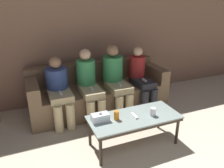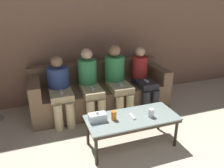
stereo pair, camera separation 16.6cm
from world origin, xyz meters
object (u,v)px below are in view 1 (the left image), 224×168
at_px(cup_near_left, 153,112).
at_px(seated_person_mid_left, 89,83).
at_px(game_remote, 134,116).
at_px(seated_person_mid_right, 115,77).
at_px(coffee_table, 134,119).
at_px(tissue_box, 100,118).
at_px(couch, 98,92).
at_px(seated_person_left_end, 59,88).
at_px(seated_person_right_end, 140,77).
at_px(cup_near_right, 116,115).

relative_size(cup_near_left, seated_person_mid_left, 0.10).
height_order(cup_near_left, game_remote, cup_near_left).
distance_m(seated_person_mid_left, seated_person_mid_right, 0.48).
bearing_deg(cup_near_left, coffee_table, 162.86).
bearing_deg(coffee_table, seated_person_mid_left, 106.85).
bearing_deg(tissue_box, couch, 72.00).
distance_m(cup_near_left, seated_person_left_end, 1.50).
bearing_deg(game_remote, cup_near_left, -17.14).
xyz_separation_m(seated_person_left_end, seated_person_right_end, (1.44, -0.02, 0.00)).
bearing_deg(coffee_table, seated_person_mid_right, 80.33).
height_order(tissue_box, seated_person_right_end, seated_person_right_end).
relative_size(seated_person_left_end, seated_person_mid_left, 0.93).
relative_size(seated_person_left_end, seated_person_right_end, 0.96).
relative_size(cup_near_right, seated_person_right_end, 0.11).
xyz_separation_m(couch, tissue_box, (-0.38, -1.18, 0.19)).
bearing_deg(seated_person_mid_left, seated_person_right_end, -0.34).
distance_m(seated_person_left_end, seated_person_right_end, 1.44).
xyz_separation_m(cup_near_left, seated_person_left_end, (-1.02, 1.10, 0.08)).
bearing_deg(seated_person_left_end, seated_person_right_end, -0.86).
distance_m(cup_near_right, game_remote, 0.25).
bearing_deg(tissue_box, seated_person_mid_left, 81.42).
xyz_separation_m(coffee_table, seated_person_mid_right, (0.18, 1.03, 0.22)).
bearing_deg(seated_person_left_end, tissue_box, -70.69).
relative_size(tissue_box, seated_person_right_end, 0.20).
bearing_deg(couch, cup_near_left, -77.15).
height_order(cup_near_right, seated_person_mid_right, seated_person_mid_right).
bearing_deg(game_remote, seated_person_right_end, 56.83).
relative_size(couch, coffee_table, 1.99).
bearing_deg(seated_person_left_end, seated_person_mid_right, 0.19).
relative_size(cup_near_left, game_remote, 0.73).
bearing_deg(seated_person_mid_left, game_remote, -73.15).
xyz_separation_m(cup_near_left, tissue_box, (-0.68, 0.13, -0.00)).
xyz_separation_m(game_remote, seated_person_left_end, (-0.79, 1.03, 0.12)).
bearing_deg(seated_person_mid_left, tissue_box, -98.58).
bearing_deg(cup_near_left, tissue_box, 168.94).
xyz_separation_m(game_remote, seated_person_mid_left, (-0.31, 1.01, 0.15)).
xyz_separation_m(cup_near_right, tissue_box, (-0.20, 0.04, -0.01)).
height_order(tissue_box, game_remote, tissue_box).
relative_size(tissue_box, seated_person_left_end, 0.21).
xyz_separation_m(couch, seated_person_mid_left, (-0.24, -0.23, 0.30)).
bearing_deg(seated_person_right_end, seated_person_mid_left, 179.66).
bearing_deg(tissue_box, coffee_table, -7.78).
relative_size(couch, seated_person_mid_right, 2.07).
distance_m(seated_person_left_end, seated_person_mid_left, 0.48).
relative_size(coffee_table, seated_person_left_end, 1.15).
height_order(cup_near_left, seated_person_left_end, seated_person_left_end).
relative_size(game_remote, seated_person_mid_left, 0.13).
relative_size(cup_near_left, seated_person_right_end, 0.10).
bearing_deg(seated_person_right_end, coffee_table, -123.17).
distance_m(couch, seated_person_right_end, 0.81).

